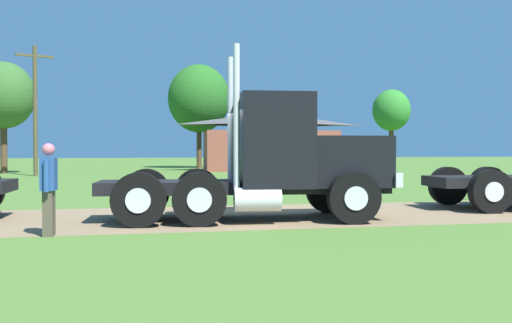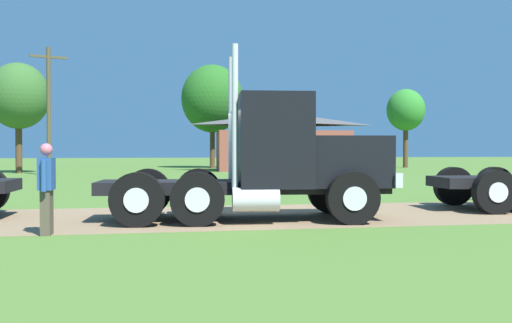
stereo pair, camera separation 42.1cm
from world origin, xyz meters
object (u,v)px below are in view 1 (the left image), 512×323
at_px(truck_foreground_white, 279,161).
at_px(shed_building, 269,142).
at_px(visitor_standing_near, 49,186).
at_px(utility_pole_near, 35,107).

height_order(truck_foreground_white, shed_building, shed_building).
distance_m(truck_foreground_white, visitor_standing_near, 5.16).
height_order(truck_foreground_white, visitor_standing_near, truck_foreground_white).
distance_m(truck_foreground_white, shed_building, 31.43).
bearing_deg(truck_foreground_white, utility_pole_near, 110.74).
bearing_deg(visitor_standing_near, utility_pole_near, 99.38).
relative_size(truck_foreground_white, visitor_standing_near, 3.95).
distance_m(visitor_standing_near, utility_pole_near, 26.26).
bearing_deg(shed_building, visitor_standing_near, -110.21).
xyz_separation_m(truck_foreground_white, shed_building, (7.02, 30.63, 0.82)).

